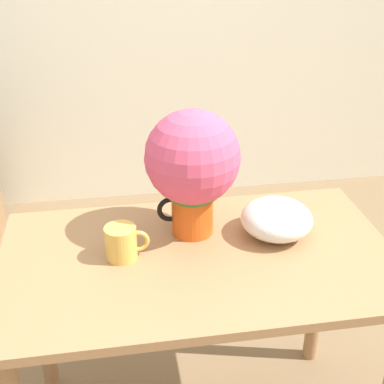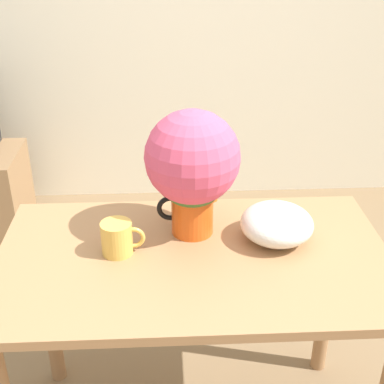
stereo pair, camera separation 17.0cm
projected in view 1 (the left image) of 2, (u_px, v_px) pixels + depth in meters
table at (199, 289)px, 1.71m from camera, size 1.22×0.71×0.80m
flower_vase at (192, 166)px, 1.66m from camera, size 0.30×0.30×0.42m
coffee_mug at (122, 242)px, 1.61m from camera, size 0.14×0.10×0.11m
white_bowl at (277, 219)px, 1.73m from camera, size 0.23×0.23×0.12m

